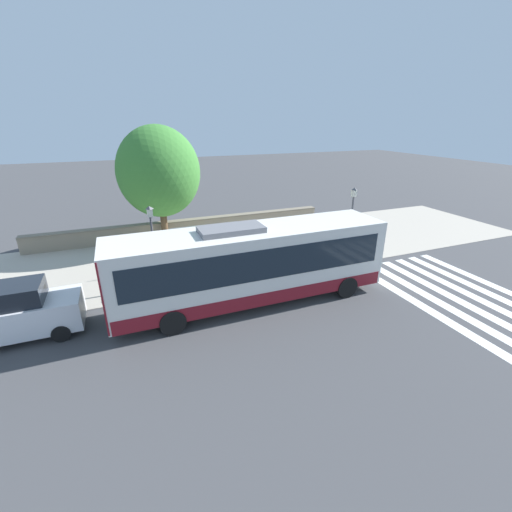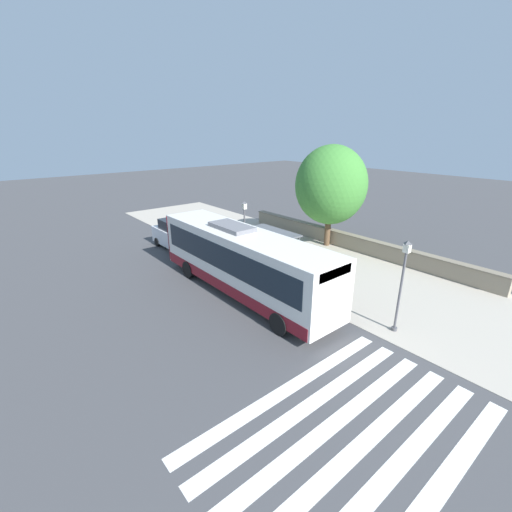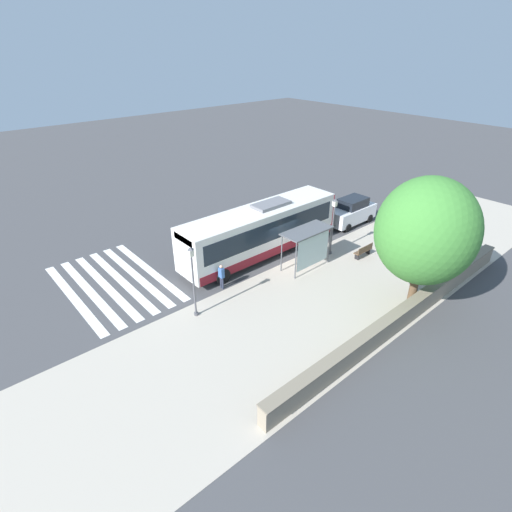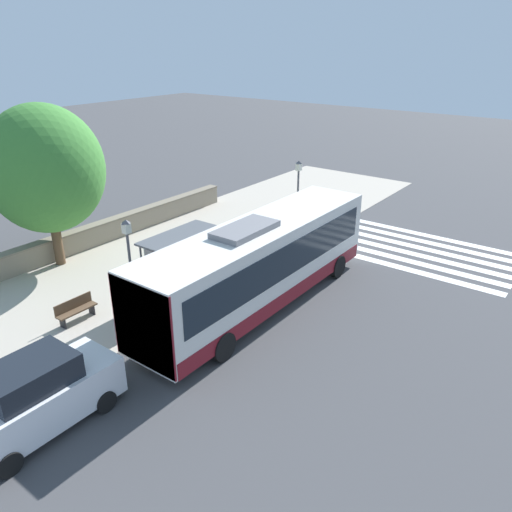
# 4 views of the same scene
# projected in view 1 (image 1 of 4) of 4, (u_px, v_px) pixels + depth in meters

# --- Properties ---
(ground_plane) EXTENTS (120.00, 120.00, 0.00)m
(ground_plane) POSITION_uv_depth(u_px,v_px,m) (223.00, 287.00, 16.56)
(ground_plane) COLOR #424244
(ground_plane) RESTS_ON ground
(sidewalk_plaza) EXTENTS (9.00, 44.00, 0.02)m
(sidewalk_plaza) POSITION_uv_depth(u_px,v_px,m) (201.00, 255.00, 20.43)
(sidewalk_plaza) COLOR #ADA393
(sidewalk_plaza) RESTS_ON ground
(crosswalk_stripes) EXTENTS (9.00, 5.25, 0.01)m
(crosswalk_stripes) POSITION_uv_depth(u_px,v_px,m) (462.00, 296.00, 15.65)
(crosswalk_stripes) COLOR silver
(crosswalk_stripes) RESTS_ON ground
(stone_wall) EXTENTS (0.60, 20.00, 1.10)m
(stone_wall) POSITION_uv_depth(u_px,v_px,m) (187.00, 227.00, 23.71)
(stone_wall) COLOR gray
(stone_wall) RESTS_ON ground
(bus) EXTENTS (2.68, 11.74, 3.57)m
(bus) POSITION_uv_depth(u_px,v_px,m) (252.00, 263.00, 14.54)
(bus) COLOR silver
(bus) RESTS_ON ground
(bus_shelter) EXTENTS (1.52, 3.39, 2.60)m
(bus_shelter) POSITION_uv_depth(u_px,v_px,m) (208.00, 237.00, 16.84)
(bus_shelter) COLOR #515459
(bus_shelter) RESTS_ON ground
(pedestrian) EXTENTS (0.34, 0.22, 1.57)m
(pedestrian) POSITION_uv_depth(u_px,v_px,m) (321.00, 256.00, 17.80)
(pedestrian) COLOR #2D3347
(pedestrian) RESTS_ON ground
(bench) EXTENTS (0.40, 1.56, 0.88)m
(bench) POSITION_uv_depth(u_px,v_px,m) (127.00, 268.00, 17.42)
(bench) COLOR brown
(bench) RESTS_ON ground
(street_lamp_near) EXTENTS (0.28, 0.28, 3.98)m
(street_lamp_near) POSITION_uv_depth(u_px,v_px,m) (153.00, 240.00, 15.66)
(street_lamp_near) COLOR #4C4C51
(street_lamp_near) RESTS_ON ground
(street_lamp_far) EXTENTS (0.28, 0.28, 4.08)m
(street_lamp_far) POSITION_uv_depth(u_px,v_px,m) (351.00, 217.00, 19.18)
(street_lamp_far) COLOR #4C4C51
(street_lamp_far) RESTS_ON ground
(shade_tree) EXTENTS (5.07, 5.07, 7.28)m
(shade_tree) POSITION_uv_depth(u_px,v_px,m) (159.00, 172.00, 21.16)
(shade_tree) COLOR brown
(shade_tree) RESTS_ON ground
(parked_car_behind_bus) EXTENTS (1.90, 4.32, 2.11)m
(parked_car_behind_bus) POSITION_uv_depth(u_px,v_px,m) (16.00, 313.00, 12.39)
(parked_car_behind_bus) COLOR silver
(parked_car_behind_bus) RESTS_ON ground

